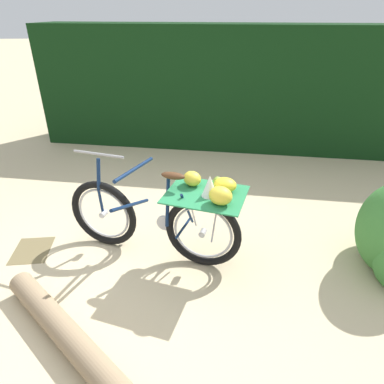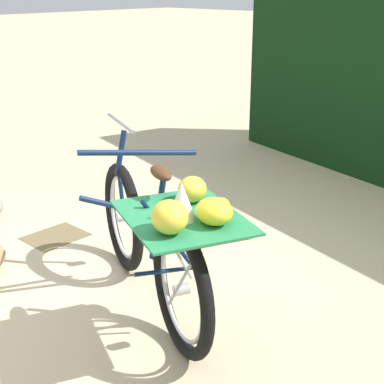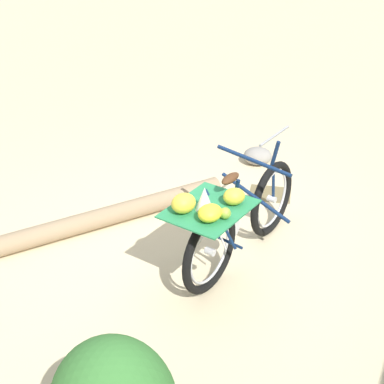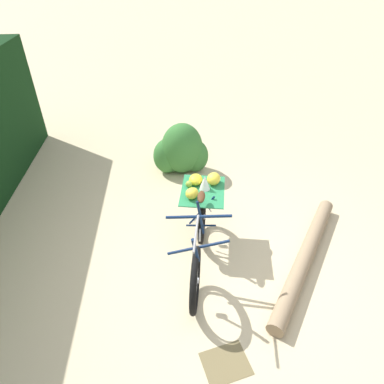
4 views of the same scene
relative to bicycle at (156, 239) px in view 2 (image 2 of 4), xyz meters
The scene contains 3 objects.
ground_plane 0.56m from the bicycle, 56.73° to the right, with size 60.00×60.00×0.00m, color beige.
bicycle is the anchor object (origin of this frame).
leaf_litter_patch 1.46m from the bicycle, 98.85° to the right, with size 0.44×0.36×0.01m, color olive.
Camera 2 is at (1.87, 2.42, 1.85)m, focal length 54.02 mm.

